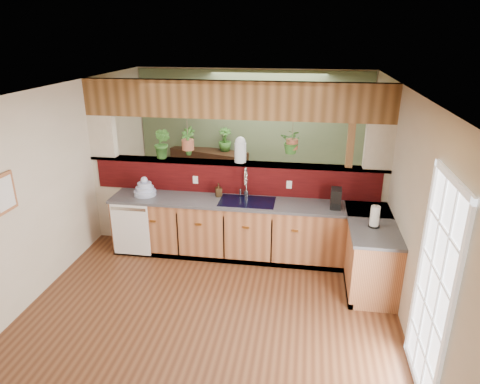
% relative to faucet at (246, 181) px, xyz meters
% --- Properties ---
extents(ground, '(4.60, 7.00, 0.01)m').
position_rel_faucet_xyz_m(ground, '(-0.21, -1.13, -1.16)').
color(ground, '#562F1A').
rests_on(ground, ground).
extents(ceiling, '(4.60, 7.00, 0.01)m').
position_rel_faucet_xyz_m(ceiling, '(-0.21, -1.13, 1.44)').
color(ceiling, brown).
rests_on(ceiling, ground).
extents(wall_back, '(4.60, 0.02, 2.60)m').
position_rel_faucet_xyz_m(wall_back, '(-0.21, 2.37, 0.14)').
color(wall_back, beige).
rests_on(wall_back, ground).
extents(wall_left, '(0.02, 7.00, 2.60)m').
position_rel_faucet_xyz_m(wall_left, '(-2.51, -1.13, 0.14)').
color(wall_left, beige).
rests_on(wall_left, ground).
extents(wall_right, '(0.02, 7.00, 2.60)m').
position_rel_faucet_xyz_m(wall_right, '(2.09, -1.13, 0.14)').
color(wall_right, beige).
rests_on(wall_right, ground).
extents(pass_through_partition, '(4.60, 0.21, 2.60)m').
position_rel_faucet_xyz_m(pass_through_partition, '(-0.18, 0.22, 0.03)').
color(pass_through_partition, beige).
rests_on(pass_through_partition, ground).
extents(pass_through_ledge, '(4.60, 0.21, 0.04)m').
position_rel_faucet_xyz_m(pass_through_ledge, '(-0.21, 0.22, 0.21)').
color(pass_through_ledge, brown).
rests_on(pass_through_ledge, ground).
extents(header_beam, '(4.60, 0.15, 0.55)m').
position_rel_faucet_xyz_m(header_beam, '(-0.21, 0.22, 1.17)').
color(header_beam, brown).
rests_on(header_beam, ground).
extents(sage_backwall, '(4.55, 0.02, 2.55)m').
position_rel_faucet_xyz_m(sage_backwall, '(-0.21, 2.35, 0.14)').
color(sage_backwall, '#546746').
rests_on(sage_backwall, ground).
extents(countertop, '(4.14, 1.52, 0.90)m').
position_rel_faucet_xyz_m(countertop, '(0.63, -0.26, -0.71)').
color(countertop, brown).
rests_on(countertop, ground).
extents(dishwasher, '(0.58, 0.03, 0.82)m').
position_rel_faucet_xyz_m(dishwasher, '(-1.69, -0.47, -0.70)').
color(dishwasher, white).
rests_on(dishwasher, ground).
extents(navy_sink, '(0.82, 0.50, 0.18)m').
position_rel_faucet_xyz_m(navy_sink, '(0.04, -0.15, -0.34)').
color(navy_sink, black).
rests_on(navy_sink, countertop).
extents(french_door, '(0.06, 1.02, 2.16)m').
position_rel_faucet_xyz_m(french_door, '(2.06, -2.43, -0.11)').
color(french_door, white).
rests_on(french_door, ground).
extents(framed_print, '(0.04, 0.35, 0.45)m').
position_rel_faucet_xyz_m(framed_print, '(-2.48, -1.93, 0.39)').
color(framed_print, brown).
rests_on(framed_print, wall_left).
extents(faucet, '(0.21, 0.21, 0.48)m').
position_rel_faucet_xyz_m(faucet, '(0.00, 0.00, 0.00)').
color(faucet, '#B7B7B2').
rests_on(faucet, countertop).
extents(dish_stack, '(0.34, 0.34, 0.30)m').
position_rel_faucet_xyz_m(dish_stack, '(-1.54, -0.13, -0.17)').
color(dish_stack, '#A7B2D8').
rests_on(dish_stack, countertop).
extents(soap_dispenser, '(0.12, 0.12, 0.21)m').
position_rel_faucet_xyz_m(soap_dispenser, '(-0.42, -0.01, -0.16)').
color(soap_dispenser, '#3A2815').
rests_on(soap_dispenser, countertop).
extents(coffee_maker, '(0.15, 0.25, 0.28)m').
position_rel_faucet_xyz_m(coffee_maker, '(1.32, -0.18, -0.13)').
color(coffee_maker, black).
rests_on(coffee_maker, countertop).
extents(paper_towel, '(0.14, 0.14, 0.30)m').
position_rel_faucet_xyz_m(paper_towel, '(1.78, -0.75, -0.12)').
color(paper_towel, black).
rests_on(paper_towel, countertop).
extents(glass_jar, '(0.18, 0.18, 0.39)m').
position_rel_faucet_xyz_m(glass_jar, '(-0.12, 0.22, 0.43)').
color(glass_jar, silver).
rests_on(glass_jar, pass_through_ledge).
extents(ledge_plant_left, '(0.33, 0.29, 0.49)m').
position_rel_faucet_xyz_m(ledge_plant_left, '(-1.34, 0.22, 0.47)').
color(ledge_plant_left, '#2D6021').
rests_on(ledge_plant_left, pass_through_ledge).
extents(hanging_plant_a, '(0.23, 0.19, 0.52)m').
position_rel_faucet_xyz_m(hanging_plant_a, '(-0.93, 0.22, 0.63)').
color(hanging_plant_a, brown).
rests_on(hanging_plant_a, header_beam).
extents(hanging_plant_b, '(0.41, 0.38, 0.48)m').
position_rel_faucet_xyz_m(hanging_plant_b, '(0.66, 0.22, 0.74)').
color(hanging_plant_b, brown).
rests_on(hanging_plant_b, header_beam).
extents(shelving_console, '(1.64, 0.90, 1.06)m').
position_rel_faucet_xyz_m(shelving_console, '(-1.05, 2.12, -0.66)').
color(shelving_console, black).
rests_on(shelving_console, ground).
extents(shelf_plant_a, '(0.27, 0.21, 0.47)m').
position_rel_faucet_xyz_m(shelf_plant_a, '(-1.44, 2.12, 0.10)').
color(shelf_plant_a, '#2D6021').
rests_on(shelf_plant_a, shelving_console).
extents(shelf_plant_b, '(0.34, 0.34, 0.46)m').
position_rel_faucet_xyz_m(shelf_plant_b, '(-0.72, 2.12, 0.10)').
color(shelf_plant_b, '#2D6021').
rests_on(shelf_plant_b, shelving_console).
extents(floor_plant, '(0.69, 0.60, 0.75)m').
position_rel_faucet_xyz_m(floor_plant, '(0.68, 1.60, -0.79)').
color(floor_plant, '#2D6021').
rests_on(floor_plant, ground).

